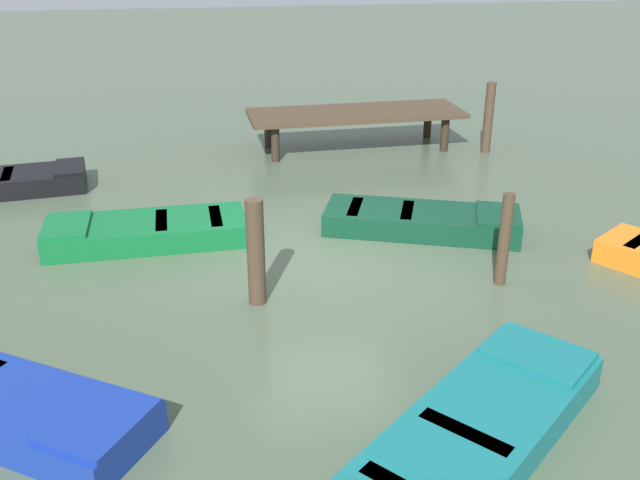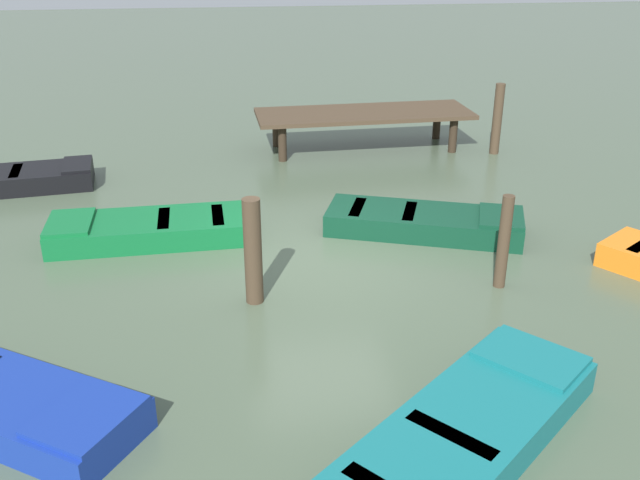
% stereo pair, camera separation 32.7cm
% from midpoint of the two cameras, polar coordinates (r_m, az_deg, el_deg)
% --- Properties ---
extents(ground_plane, '(80.00, 80.00, 0.00)m').
position_cam_midpoint_polar(ground_plane, '(11.89, -0.79, -1.54)').
color(ground_plane, '#475642').
extents(dock_segment, '(5.33, 1.98, 0.95)m').
position_cam_midpoint_polar(dock_segment, '(17.67, 2.39, 9.99)').
color(dock_segment, '#423323').
rests_on(dock_segment, ground_plane).
extents(rowboat_dark_green, '(3.70, 2.33, 0.46)m').
position_cam_midpoint_polar(rowboat_dark_green, '(12.99, 7.59, 1.59)').
color(rowboat_dark_green, '#0C3823').
rests_on(rowboat_dark_green, ground_plane).
extents(rowboat_black, '(2.82, 1.59, 0.46)m').
position_cam_midpoint_polar(rowboat_black, '(16.25, -23.60, 4.40)').
color(rowboat_black, black).
rests_on(rowboat_black, ground_plane).
extents(rowboat_green, '(3.50, 1.43, 0.46)m').
position_cam_midpoint_polar(rowboat_green, '(12.85, -14.61, 0.73)').
color(rowboat_green, '#0F602D').
rests_on(rowboat_green, ground_plane).
extents(rowboat_teal, '(3.77, 3.54, 0.46)m').
position_cam_midpoint_polar(rowboat_teal, '(7.96, 11.49, -14.78)').
color(rowboat_teal, '#14666B').
rests_on(rowboat_teal, ground_plane).
extents(mooring_piling_mid_left, '(0.18, 0.18, 1.50)m').
position_cam_midpoint_polar(mooring_piling_mid_left, '(11.10, 13.84, 0.01)').
color(mooring_piling_mid_left, '#423323').
rests_on(mooring_piling_mid_left, ground_plane).
extents(mooring_piling_near_left, '(0.26, 0.26, 1.63)m').
position_cam_midpoint_polar(mooring_piling_near_left, '(10.26, -6.11, -1.01)').
color(mooring_piling_near_left, '#423323').
rests_on(mooring_piling_near_left, ground_plane).
extents(mooring_piling_far_left, '(0.23, 0.23, 1.71)m').
position_cam_midpoint_polar(mooring_piling_far_left, '(17.83, 12.92, 9.59)').
color(mooring_piling_far_left, '#423323').
rests_on(mooring_piling_far_left, ground_plane).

